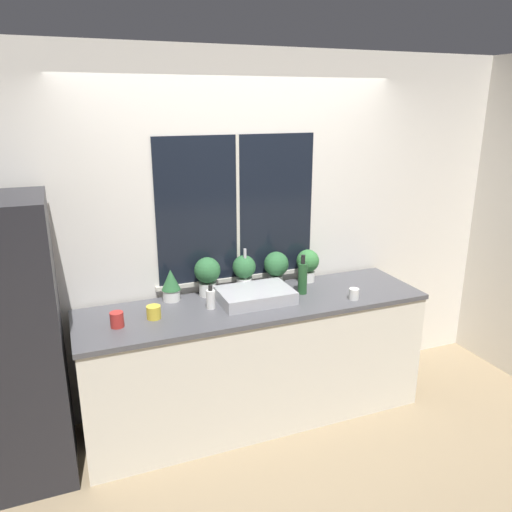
# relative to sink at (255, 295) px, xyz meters

# --- Properties ---
(ground_plane) EXTENTS (14.00, 14.00, 0.00)m
(ground_plane) POSITION_rel_sink_xyz_m (-0.01, -0.36, -0.98)
(ground_plane) COLOR #937F60
(wall_back) EXTENTS (8.00, 0.09, 2.70)m
(wall_back) POSITION_rel_sink_xyz_m (-0.01, 0.38, 0.37)
(wall_back) COLOR silver
(wall_back) RESTS_ON ground_plane
(wall_right) EXTENTS (0.06, 7.00, 2.70)m
(wall_right) POSITION_rel_sink_xyz_m (2.34, 1.14, 0.37)
(wall_right) COLOR silver
(wall_right) RESTS_ON ground_plane
(counter) EXTENTS (2.53, 0.69, 0.94)m
(counter) POSITION_rel_sink_xyz_m (-0.01, -0.03, -0.51)
(counter) COLOR silver
(counter) RESTS_ON ground_plane
(sink) EXTENTS (0.53, 0.42, 0.34)m
(sink) POSITION_rel_sink_xyz_m (0.00, 0.00, 0.00)
(sink) COLOR #ADADB2
(sink) RESTS_ON counter
(potted_plant_far_left) EXTENTS (0.14, 0.14, 0.23)m
(potted_plant_far_left) POSITION_rel_sink_xyz_m (-0.56, 0.24, 0.08)
(potted_plant_far_left) COLOR white
(potted_plant_far_left) RESTS_ON counter
(potted_plant_left) EXTENTS (0.19, 0.19, 0.29)m
(potted_plant_left) POSITION_rel_sink_xyz_m (-0.29, 0.24, 0.12)
(potted_plant_left) COLOR white
(potted_plant_left) RESTS_ON counter
(potted_plant_center) EXTENTS (0.18, 0.18, 0.28)m
(potted_plant_center) POSITION_rel_sink_xyz_m (0.00, 0.24, 0.11)
(potted_plant_center) COLOR white
(potted_plant_center) RESTS_ON counter
(potted_plant_right) EXTENTS (0.19, 0.19, 0.27)m
(potted_plant_right) POSITION_rel_sink_xyz_m (0.27, 0.24, 0.12)
(potted_plant_right) COLOR white
(potted_plant_right) RESTS_ON counter
(potted_plant_far_right) EXTENTS (0.18, 0.18, 0.26)m
(potted_plant_far_right) POSITION_rel_sink_xyz_m (0.54, 0.24, 0.10)
(potted_plant_far_right) COLOR white
(potted_plant_far_right) RESTS_ON counter
(soap_bottle) EXTENTS (0.06, 0.06, 0.17)m
(soap_bottle) POSITION_rel_sink_xyz_m (-0.34, -0.01, 0.03)
(soap_bottle) COLOR white
(soap_bottle) RESTS_ON counter
(bottle_tall) EXTENTS (0.07, 0.07, 0.30)m
(bottle_tall) POSITION_rel_sink_xyz_m (0.39, 0.01, 0.08)
(bottle_tall) COLOR #235128
(bottle_tall) RESTS_ON counter
(mug_red) EXTENTS (0.09, 0.09, 0.10)m
(mug_red) POSITION_rel_sink_xyz_m (-0.99, -0.08, 0.00)
(mug_red) COLOR #B72D28
(mug_red) RESTS_ON counter
(mug_white) EXTENTS (0.07, 0.07, 0.08)m
(mug_white) POSITION_rel_sink_xyz_m (0.68, -0.24, -0.01)
(mug_white) COLOR white
(mug_white) RESTS_ON counter
(mug_yellow) EXTENTS (0.10, 0.10, 0.09)m
(mug_yellow) POSITION_rel_sink_xyz_m (-0.74, -0.04, -0.00)
(mug_yellow) COLOR gold
(mug_yellow) RESTS_ON counter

